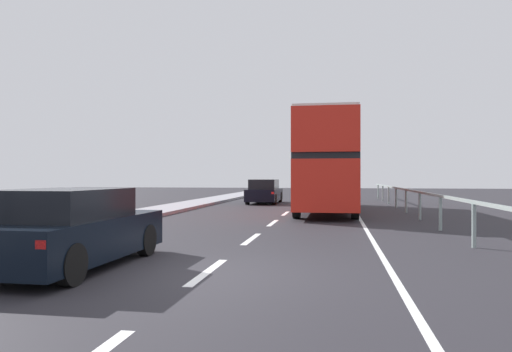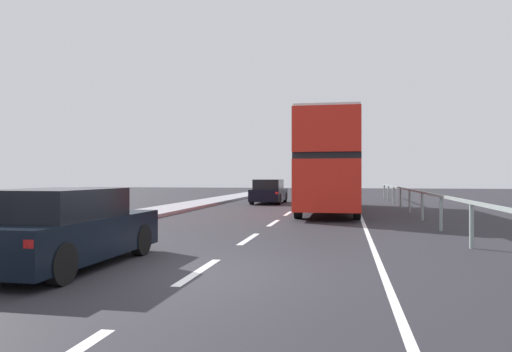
# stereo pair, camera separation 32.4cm
# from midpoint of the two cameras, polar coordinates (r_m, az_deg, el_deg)

# --- Properties ---
(ground_plane) EXTENTS (73.88, 120.00, 0.10)m
(ground_plane) POSITION_cam_midpoint_polar(r_m,az_deg,el_deg) (8.26, -7.15, -11.75)
(ground_plane) COLOR #26252A
(lane_paint_markings) EXTENTS (3.22, 46.00, 0.01)m
(lane_paint_markings) POSITION_cam_midpoint_polar(r_m,az_deg,el_deg) (16.74, 7.59, -5.61)
(lane_paint_markings) COLOR silver
(lane_paint_markings) RESTS_ON ground
(bridge_side_railing) EXTENTS (0.10, 42.00, 1.08)m
(bridge_side_railing) POSITION_cam_midpoint_polar(r_m,az_deg,el_deg) (17.03, 19.41, -2.58)
(bridge_side_railing) COLOR gray
(bridge_side_railing) RESTS_ON ground
(double_decker_bus_red) EXTENTS (2.54, 11.34, 4.22)m
(double_decker_bus_red) POSITION_cam_midpoint_polar(r_m,az_deg,el_deg) (22.55, 8.13, 1.57)
(double_decker_bus_red) COLOR red
(double_decker_bus_red) RESTS_ON ground
(hatchback_car_near) EXTENTS (1.91, 4.20, 1.40)m
(hatchback_car_near) POSITION_cam_midpoint_polar(r_m,az_deg,el_deg) (9.25, -22.29, -5.92)
(hatchback_car_near) COLOR black
(hatchback_car_near) RESTS_ON ground
(sedan_car_ahead) EXTENTS (1.79, 4.24, 1.45)m
(sedan_car_ahead) POSITION_cam_midpoint_polar(r_m,az_deg,el_deg) (28.86, 0.69, -1.91)
(sedan_car_ahead) COLOR black
(sedan_car_ahead) RESTS_ON ground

